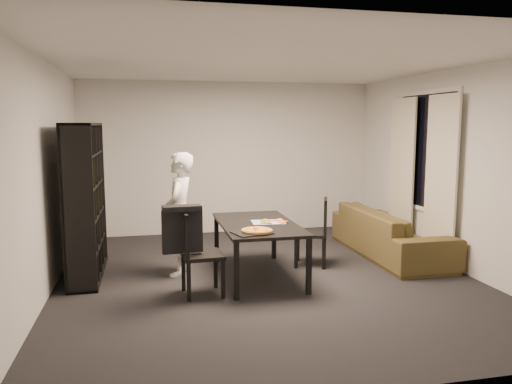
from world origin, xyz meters
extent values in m
cube|color=black|center=(0.00, 0.00, 0.00)|extent=(5.00, 5.50, 0.01)
cube|color=white|center=(0.00, 0.00, 2.60)|extent=(5.00, 5.50, 0.01)
cube|color=silver|center=(0.00, 2.75, 1.30)|extent=(5.00, 0.01, 2.60)
cube|color=silver|center=(0.00, -2.75, 1.30)|extent=(5.00, 0.01, 2.60)
cube|color=silver|center=(-2.50, 0.00, 1.30)|extent=(0.01, 5.50, 2.60)
cube|color=silver|center=(2.50, 0.00, 1.30)|extent=(0.01, 5.50, 2.60)
cube|color=black|center=(2.48, 0.60, 1.50)|extent=(0.02, 1.40, 1.60)
cube|color=white|center=(2.48, 0.60, 1.50)|extent=(0.03, 1.52, 1.72)
cube|color=beige|center=(2.40, 0.08, 1.15)|extent=(0.03, 0.70, 2.25)
cube|color=beige|center=(2.40, 1.12, 1.15)|extent=(0.03, 0.70, 2.25)
cube|color=black|center=(-2.16, 0.60, 0.95)|extent=(0.35, 1.50, 1.90)
cube|color=black|center=(-0.09, 0.08, 0.66)|extent=(0.91, 1.63, 0.04)
cube|color=black|center=(-0.50, -0.69, 0.32)|extent=(0.05, 0.05, 0.64)
cube|color=black|center=(0.32, -0.69, 0.32)|extent=(0.05, 0.05, 0.64)
cube|color=black|center=(-0.50, 0.85, 0.32)|extent=(0.05, 0.05, 0.64)
cube|color=black|center=(0.32, 0.85, 0.32)|extent=(0.05, 0.05, 0.64)
cube|color=black|center=(-0.83, -0.43, 0.45)|extent=(0.47, 0.47, 0.04)
cube|color=black|center=(-1.03, -0.45, 0.70)|extent=(0.08, 0.44, 0.47)
cube|color=black|center=(-1.03, -0.45, 0.92)|extent=(0.06, 0.42, 0.05)
cube|color=black|center=(-0.63, -0.61, 0.21)|extent=(0.04, 0.04, 0.43)
cube|color=black|center=(-0.66, -0.23, 0.21)|extent=(0.04, 0.04, 0.43)
cube|color=black|center=(-1.00, -0.64, 0.21)|extent=(0.04, 0.04, 0.43)
cube|color=black|center=(-1.03, -0.26, 0.21)|extent=(0.04, 0.04, 0.43)
cube|color=black|center=(0.72, 0.42, 0.43)|extent=(0.54, 0.54, 0.04)
cube|color=black|center=(0.89, 0.35, 0.68)|extent=(0.19, 0.41, 0.45)
cube|color=black|center=(0.89, 0.35, 0.88)|extent=(0.17, 0.39, 0.05)
cube|color=black|center=(0.61, 0.65, 0.21)|extent=(0.04, 0.04, 0.41)
cube|color=black|center=(0.48, 0.32, 0.21)|extent=(0.04, 0.04, 0.41)
cube|color=black|center=(0.95, 0.53, 0.21)|extent=(0.04, 0.04, 0.41)
cube|color=black|center=(0.82, 0.19, 0.21)|extent=(0.04, 0.04, 0.41)
cube|color=black|center=(-1.05, -0.45, 0.73)|extent=(0.44, 0.12, 0.47)
cube|color=black|center=(-1.05, -0.45, 0.99)|extent=(0.43, 0.22, 0.05)
imported|color=silver|center=(-1.02, 0.38, 0.77)|extent=(0.52, 0.65, 1.54)
cube|color=black|center=(-0.28, -0.48, 0.69)|extent=(0.48, 0.42, 0.01)
cylinder|color=#A86D30|center=(-0.22, -0.47, 0.70)|extent=(0.35, 0.35, 0.02)
cylinder|color=gold|center=(-0.22, -0.47, 0.72)|extent=(0.31, 0.31, 0.01)
cube|color=silver|center=(0.04, 0.07, 0.68)|extent=(0.42, 0.33, 0.01)
imported|color=#3F3F19|center=(2.01, 0.67, 0.33)|extent=(0.89, 2.29, 0.67)
camera|label=1|loc=(-1.41, -5.80, 1.89)|focal=35.00mm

